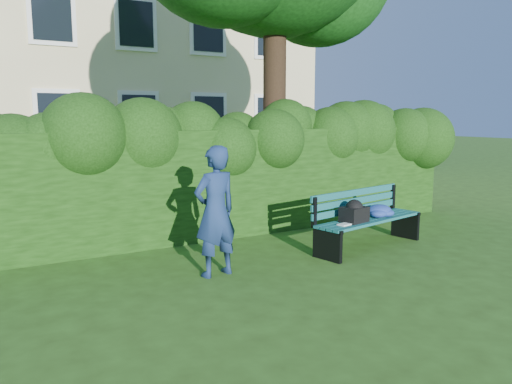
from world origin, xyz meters
TOP-DOWN VIEW (x-y plane):
  - ground at (0.00, 0.00)m, footprint 80.00×80.00m
  - apartment_building at (-0.00, 13.99)m, footprint 16.00×8.08m
  - hedge at (0.00, 2.20)m, footprint 10.00×1.00m
  - park_bench at (1.73, 0.17)m, footprint 2.15×0.95m
  - man_reading at (-0.88, 0.10)m, footprint 0.67×0.50m

SIDE VIEW (x-z plane):
  - ground at x=0.00m, z-range 0.00..0.00m
  - park_bench at x=1.73m, z-range 0.06..0.95m
  - man_reading at x=-0.88m, z-range 0.00..1.67m
  - hedge at x=0.00m, z-range 0.00..1.80m
  - apartment_building at x=0.00m, z-range 0.00..12.00m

